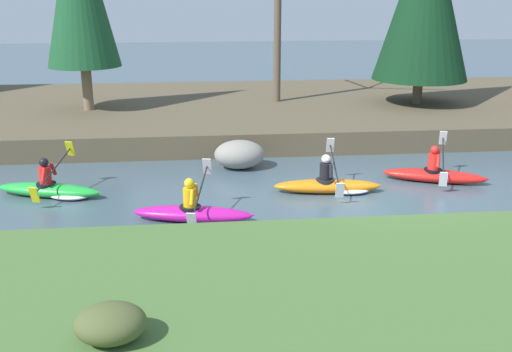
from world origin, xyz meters
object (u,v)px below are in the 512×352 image
Objects in this scene: kayaker_far_back at (53,189)px; boulder_midstream at (239,154)px; kayaker_trailing at (194,212)px; kayaker_middle at (332,185)px; kayaker_lead at (435,174)px.

kayaker_far_back reaches higher than boulder_midstream.
kayaker_far_back is (-3.49, 1.98, -0.02)m from kayaker_trailing.
kayaker_trailing is (-3.51, -1.60, 0.02)m from kayaker_middle.
kayaker_far_back is 5.23m from boulder_midstream.
kayaker_trailing is 1.92× the size of boulder_midstream.
kayaker_far_back is at bearing 161.93° from kayaker_trailing.
kayaker_middle is at bearing 12.95° from kayaker_far_back.
kayaker_middle and kayaker_trailing have the same top height.
kayaker_lead is at bearing 15.79° from kayaker_middle.
kayaker_trailing is (-6.47, -2.16, 0.00)m from kayaker_lead.
kayaker_middle is 1.01× the size of kayaker_far_back.
kayaker_middle and kayaker_far_back have the same top height.
boulder_midstream is (4.83, 2.00, 0.21)m from kayaker_far_back.
boulder_midstream is at bearing 137.31° from kayaker_middle.
kayaker_trailing and kayaker_far_back have the same top height.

